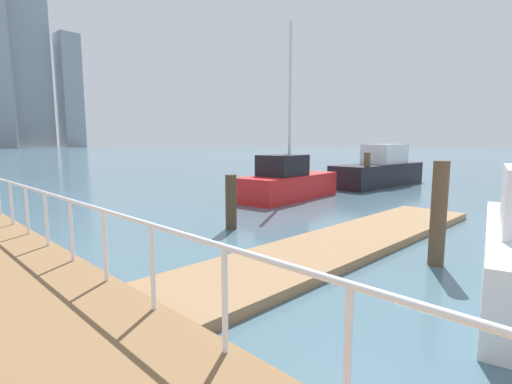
# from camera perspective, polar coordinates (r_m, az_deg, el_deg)

# --- Properties ---
(ground_plane) EXTENTS (300.00, 300.00, 0.00)m
(ground_plane) POSITION_cam_1_polar(r_m,az_deg,el_deg) (16.77, -25.84, -1.45)
(ground_plane) COLOR #476675
(floating_dock) EXTENTS (11.11, 2.00, 0.18)m
(floating_dock) POSITION_cam_1_polar(r_m,az_deg,el_deg) (9.04, 12.91, -7.56)
(floating_dock) COLOR #93704C
(floating_dock) RESTS_ON ground_plane
(boardwalk_railing) EXTENTS (0.06, 26.81, 1.08)m
(boardwalk_railing) POSITION_cam_1_polar(r_m,az_deg,el_deg) (5.89, -21.91, -4.84)
(boardwalk_railing) COLOR white
(boardwalk_railing) RESTS_ON boardwalk
(dock_piling_0) EXTENTS (0.31, 0.31, 1.52)m
(dock_piling_0) POSITION_cam_1_polar(r_m,az_deg,el_deg) (10.50, -3.78, -1.52)
(dock_piling_0) COLOR #473826
(dock_piling_0) RESTS_ON ground_plane
(dock_piling_1) EXTENTS (0.31, 0.31, 1.88)m
(dock_piling_1) POSITION_cam_1_polar(r_m,az_deg,el_deg) (19.65, 16.33, 2.99)
(dock_piling_1) COLOR brown
(dock_piling_1) RESTS_ON ground_plane
(dock_piling_2) EXTENTS (0.30, 0.30, 2.06)m
(dock_piling_2) POSITION_cam_1_polar(r_m,az_deg,el_deg) (8.19, 25.79, -2.97)
(dock_piling_2) COLOR brown
(dock_piling_2) RESTS_ON ground_plane
(moored_boat_4) EXTENTS (6.83, 2.15, 2.27)m
(moored_boat_4) POSITION_cam_1_polar(r_m,az_deg,el_deg) (22.06, 18.12, 3.12)
(moored_boat_4) COLOR black
(moored_boat_4) RESTS_ON ground_plane
(moored_boat_5) EXTENTS (5.34, 2.33, 7.26)m
(moored_boat_5) POSITION_cam_1_polar(r_m,az_deg,el_deg) (16.13, 4.80, 1.54)
(moored_boat_5) COLOR red
(moored_boat_5) RESTS_ON ground_plane
(skyline_tower_5) EXTENTS (14.29, 8.58, 79.83)m
(skyline_tower_5) POSITION_cam_1_polar(r_m,az_deg,el_deg) (183.10, -31.12, 18.40)
(skyline_tower_5) COLOR #8C939E
(skyline_tower_5) RESTS_ON ground_plane
(skyline_tower_6) EXTENTS (8.36, 8.82, 46.22)m
(skyline_tower_6) POSITION_cam_1_polar(r_m,az_deg,el_deg) (181.17, -26.23, 13.43)
(skyline_tower_6) COLOR #8C939E
(skyline_tower_6) RESTS_ON ground_plane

